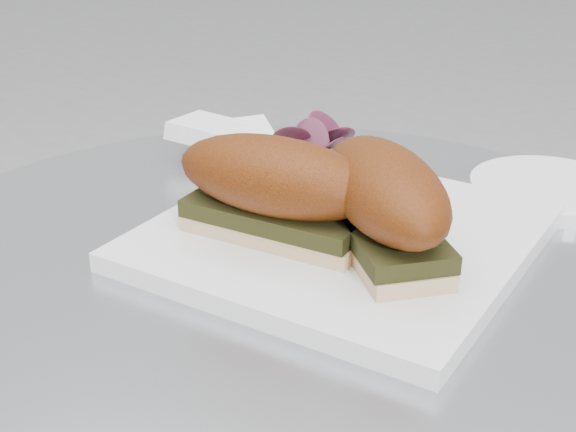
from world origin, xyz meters
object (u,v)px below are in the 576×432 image
object	(u,v)px
sandwich_right	(384,200)
plate	(342,236)
sandwich_left	(276,187)
saucer	(549,189)

from	to	relation	value
sandwich_right	plate	bearing A→B (deg)	-158.84
plate	sandwich_right	size ratio (longest dim) A/B	1.54
sandwich_left	sandwich_right	size ratio (longest dim) A/B	0.97
saucer	plate	bearing A→B (deg)	-132.19
sandwich_right	sandwich_left	bearing A→B (deg)	-120.24
sandwich_right	saucer	size ratio (longest dim) A/B	1.27
saucer	sandwich_right	bearing A→B (deg)	-119.71
sandwich_left	saucer	distance (m)	0.28
plate	saucer	size ratio (longest dim) A/B	1.96
sandwich_left	plate	bearing A→B (deg)	45.12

